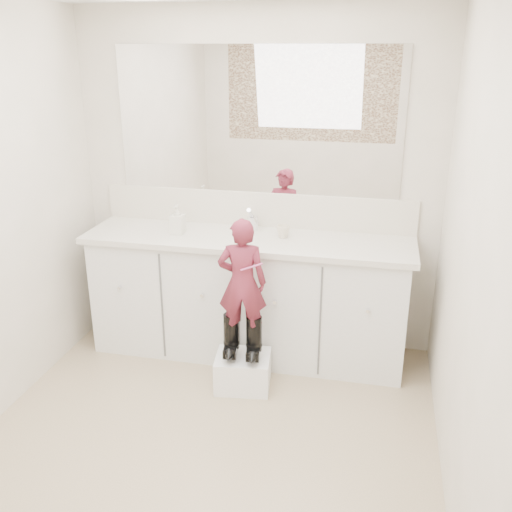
# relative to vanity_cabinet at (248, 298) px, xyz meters

# --- Properties ---
(floor) EXTENTS (3.00, 3.00, 0.00)m
(floor) POSITION_rel_vanity_cabinet_xyz_m (0.00, -1.23, -0.42)
(floor) COLOR #958561
(floor) RESTS_ON ground
(wall_back) EXTENTS (2.60, 0.00, 2.60)m
(wall_back) POSITION_rel_vanity_cabinet_xyz_m (0.00, 0.27, 0.77)
(wall_back) COLOR beige
(wall_back) RESTS_ON floor
(wall_right) EXTENTS (0.00, 3.00, 3.00)m
(wall_right) POSITION_rel_vanity_cabinet_xyz_m (1.30, -1.23, 0.78)
(wall_right) COLOR beige
(wall_right) RESTS_ON floor
(vanity_cabinet) EXTENTS (2.20, 0.55, 0.85)m
(vanity_cabinet) POSITION_rel_vanity_cabinet_xyz_m (0.00, 0.00, 0.00)
(vanity_cabinet) COLOR silver
(vanity_cabinet) RESTS_ON floor
(countertop) EXTENTS (2.28, 0.58, 0.04)m
(countertop) POSITION_rel_vanity_cabinet_xyz_m (0.00, -0.01, 0.45)
(countertop) COLOR beige
(countertop) RESTS_ON vanity_cabinet
(backsplash) EXTENTS (2.28, 0.03, 0.25)m
(backsplash) POSITION_rel_vanity_cabinet_xyz_m (0.00, 0.26, 0.59)
(backsplash) COLOR beige
(backsplash) RESTS_ON countertop
(mirror) EXTENTS (2.00, 0.02, 1.00)m
(mirror) POSITION_rel_vanity_cabinet_xyz_m (0.00, 0.26, 1.22)
(mirror) COLOR white
(mirror) RESTS_ON wall_back
(faucet) EXTENTS (0.08, 0.08, 0.10)m
(faucet) POSITION_rel_vanity_cabinet_xyz_m (0.00, 0.15, 0.52)
(faucet) COLOR silver
(faucet) RESTS_ON countertop
(cup) EXTENTS (0.12, 0.12, 0.09)m
(cup) POSITION_rel_vanity_cabinet_xyz_m (0.24, 0.03, 0.51)
(cup) COLOR beige
(cup) RESTS_ON countertop
(soap_bottle) EXTENTS (0.10, 0.10, 0.20)m
(soap_bottle) POSITION_rel_vanity_cabinet_xyz_m (-0.50, -0.04, 0.57)
(soap_bottle) COLOR silver
(soap_bottle) RESTS_ON countertop
(step_stool) EXTENTS (0.39, 0.34, 0.22)m
(step_stool) POSITION_rel_vanity_cabinet_xyz_m (0.08, -0.48, -0.31)
(step_stool) COLOR white
(step_stool) RESTS_ON floor
(boot_left) EXTENTS (0.13, 0.21, 0.29)m
(boot_left) POSITION_rel_vanity_cabinet_xyz_m (0.00, -0.48, -0.05)
(boot_left) COLOR black
(boot_left) RESTS_ON step_stool
(boot_right) EXTENTS (0.13, 0.21, 0.29)m
(boot_right) POSITION_rel_vanity_cabinet_xyz_m (0.15, -0.48, -0.05)
(boot_right) COLOR black
(boot_right) RESTS_ON step_stool
(toddler) EXTENTS (0.33, 0.24, 0.84)m
(toddler) POSITION_rel_vanity_cabinet_xyz_m (0.08, -0.48, 0.32)
(toddler) COLOR #AF354E
(toddler) RESTS_ON step_stool
(toothbrush) EXTENTS (0.14, 0.03, 0.06)m
(toothbrush) POSITION_rel_vanity_cabinet_xyz_m (0.15, -0.52, 0.45)
(toothbrush) COLOR #D45295
(toothbrush) RESTS_ON toddler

